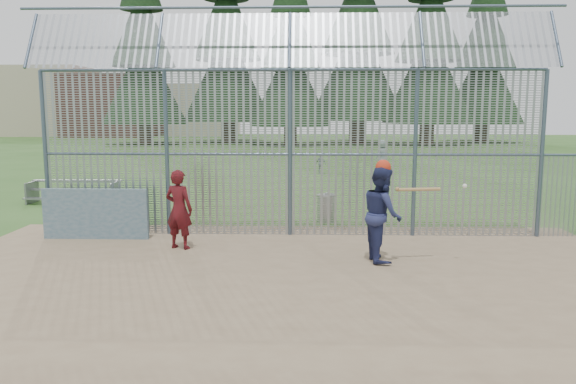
{
  "coord_description": "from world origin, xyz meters",
  "views": [
    {
      "loc": [
        0.39,
        -10.02,
        3.07
      ],
      "look_at": [
        0.0,
        2.0,
        1.3
      ],
      "focal_mm": 35.0,
      "sensor_mm": 36.0,
      "label": 1
    }
  ],
  "objects_px": {
    "batter": "(382,214)",
    "onlooker": "(179,209)",
    "dugout_wall": "(96,214)",
    "bleacher": "(74,191)",
    "trash_can": "(327,208)"
  },
  "relations": [
    {
      "from": "batter",
      "to": "trash_can",
      "type": "xyz_separation_m",
      "value": [
        -0.97,
        4.1,
        -0.6
      ]
    },
    {
      "from": "onlooker",
      "to": "trash_can",
      "type": "distance_m",
      "value": 4.69
    },
    {
      "from": "onlooker",
      "to": "trash_can",
      "type": "bearing_deg",
      "value": -117.34
    },
    {
      "from": "batter",
      "to": "trash_can",
      "type": "relative_size",
      "value": 2.35
    },
    {
      "from": "dugout_wall",
      "to": "trash_can",
      "type": "height_order",
      "value": "dugout_wall"
    },
    {
      "from": "dugout_wall",
      "to": "batter",
      "type": "height_order",
      "value": "batter"
    },
    {
      "from": "onlooker",
      "to": "bleacher",
      "type": "relative_size",
      "value": 0.59
    },
    {
      "from": "onlooker",
      "to": "bleacher",
      "type": "height_order",
      "value": "onlooker"
    },
    {
      "from": "onlooker",
      "to": "trash_can",
      "type": "height_order",
      "value": "onlooker"
    },
    {
      "from": "dugout_wall",
      "to": "bleacher",
      "type": "bearing_deg",
      "value": 117.49
    },
    {
      "from": "batter",
      "to": "trash_can",
      "type": "height_order",
      "value": "batter"
    },
    {
      "from": "batter",
      "to": "onlooker",
      "type": "xyz_separation_m",
      "value": [
        -4.33,
        0.86,
        -0.09
      ]
    },
    {
      "from": "onlooker",
      "to": "bleacher",
      "type": "distance_m",
      "value": 7.82
    },
    {
      "from": "trash_can",
      "to": "bleacher",
      "type": "relative_size",
      "value": 0.27
    },
    {
      "from": "onlooker",
      "to": "bleacher",
      "type": "xyz_separation_m",
      "value": [
        -4.9,
        6.07,
        -0.49
      ]
    }
  ]
}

